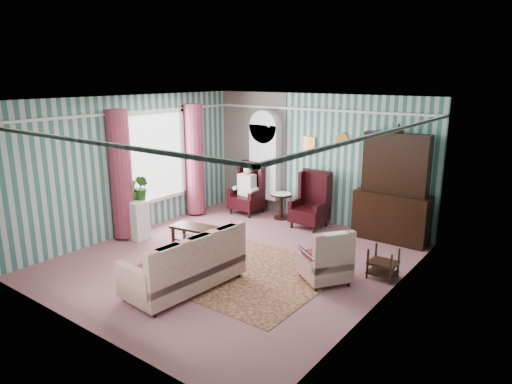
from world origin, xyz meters
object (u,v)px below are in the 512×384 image
Objects in this scene: nest_table at (383,263)px; coffee_table at (196,236)px; bookcase at (265,167)px; dresser_hutch at (394,184)px; sofa at (184,259)px; wingback_right at (310,200)px; plant_stand at (135,219)px; wingback_left at (247,189)px; floral_armchair at (325,252)px; seated_woman at (247,190)px; round_side_table at (281,206)px.

nest_table is 0.55× the size of coffee_table.
dresser_hutch is at bearing -2.11° from bookcase.
wingback_right is at bearing 3.75° from sofa.
plant_stand is at bearing -132.84° from wingback_right.
wingback_left is 1.56× the size of plant_stand.
bookcase is 2.80× the size of plant_stand.
coffee_table is (-1.17, 1.47, -0.30)m from sofa.
wingback_right is 0.64× the size of sofa.
wingback_right is 1.23× the size of floral_armchair.
wingback_left is at bearing 0.00° from seated_woman.
round_side_table is 0.59× the size of floral_armchair.
seated_woman reaches higher than plant_stand.
floral_armchair is (3.10, -2.64, -0.61)m from bookcase.
bookcase reaches higher than wingback_right.
sofa is 2.27m from floral_armchair.
sofa is at bearing -113.85° from dresser_hutch.
wingback_left is 4.37m from nest_table.
bookcase is 1.79× the size of wingback_left.
sofa is 1.91m from coffee_table.
bookcase is at bearing 23.60° from sofa.
wingback_right is 1.06× the size of seated_woman.
dresser_hutch is 4.50m from sofa.
bookcase is 1.63m from wingback_right.
bookcase is 1.07m from round_side_table.
wingback_left reaches higher than sofa.
nest_table is (4.07, -1.55, -0.35)m from wingback_left.
nest_table is (4.07, -1.55, -0.32)m from seated_woman.
bookcase is 4.12m from floral_armchair.
floral_armchair is at bearing -44.37° from round_side_table.
wingback_left reaches higher than coffee_table.
plant_stand is (-0.80, -2.75, -0.19)m from seated_woman.
wingback_left is 1.00× the size of wingback_right.
floral_armchair is 2.84m from coffee_table.
wingback_right is at bearing -10.01° from round_side_table.
seated_woman is (0.00, 0.00, -0.04)m from wingback_left.
round_side_table is at bearing 9.46° from wingback_left.
sofa is (-0.05, -3.80, -0.13)m from wingback_right.
wingback_left is at bearing 73.78° from plant_stand.
plant_stand is 2.71m from sofa.
round_side_table is at bearing -177.36° from dresser_hutch.
nest_table is at bearing -20.85° from seated_woman.
dresser_hutch reaches higher than wingback_right.
floral_armchair reaches higher than plant_stand.
wingback_left is 1.23× the size of floral_armchair.
wingback_right is at bearing 62.31° from coffee_table.
dresser_hutch is 1.89× the size of wingback_left.
floral_armchair is (2.45, -2.40, 0.21)m from round_side_table.
sofa reaches higher than coffee_table.
nest_table is 3.27m from sofa.
seated_woman is 1.20× the size of coffee_table.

